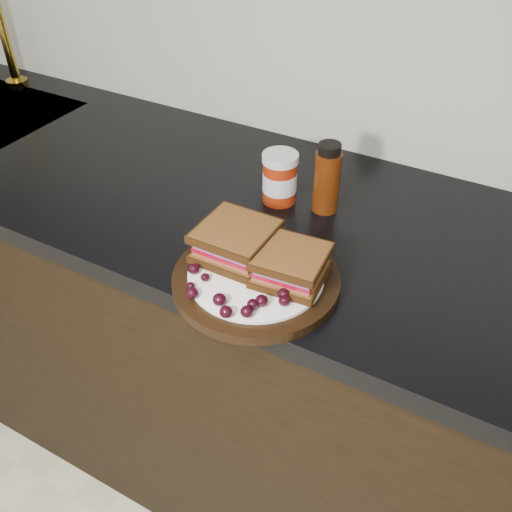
{
  "coord_description": "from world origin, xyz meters",
  "views": [
    {
      "loc": [
        0.29,
        0.87,
        1.53
      ],
      "look_at": [
        -0.05,
        1.49,
        0.96
      ],
      "focal_mm": 40.0,
      "sensor_mm": 36.0,
      "label": 1
    }
  ],
  "objects_px": {
    "plate": "(256,280)",
    "sandwich_left": "(236,241)",
    "oil_bottle": "(327,178)",
    "condiment_jar": "(280,178)"
  },
  "relations": [
    {
      "from": "plate",
      "to": "sandwich_left",
      "type": "relative_size",
      "value": 2.29
    },
    {
      "from": "oil_bottle",
      "to": "plate",
      "type": "bearing_deg",
      "value": -92.07
    },
    {
      "from": "condiment_jar",
      "to": "sandwich_left",
      "type": "bearing_deg",
      "value": -82.29
    },
    {
      "from": "plate",
      "to": "sandwich_left",
      "type": "bearing_deg",
      "value": 153.27
    },
    {
      "from": "plate",
      "to": "oil_bottle",
      "type": "bearing_deg",
      "value": 87.93
    },
    {
      "from": "plate",
      "to": "condiment_jar",
      "type": "height_order",
      "value": "condiment_jar"
    },
    {
      "from": "condiment_jar",
      "to": "oil_bottle",
      "type": "relative_size",
      "value": 0.73
    },
    {
      "from": "plate",
      "to": "sandwich_left",
      "type": "xyz_separation_m",
      "value": [
        -0.05,
        0.03,
        0.04
      ]
    },
    {
      "from": "plate",
      "to": "condiment_jar",
      "type": "xyz_separation_m",
      "value": [
        -0.08,
        0.25,
        0.04
      ]
    },
    {
      "from": "plate",
      "to": "condiment_jar",
      "type": "relative_size",
      "value": 2.68
    }
  ]
}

